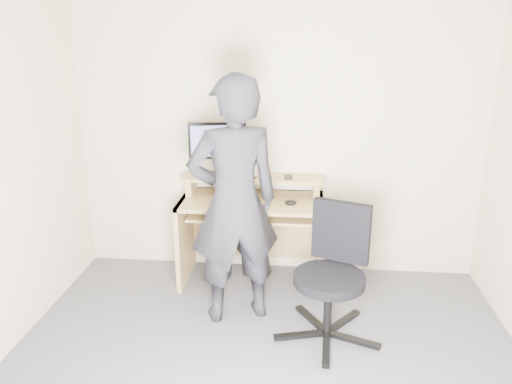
% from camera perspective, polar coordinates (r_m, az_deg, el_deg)
% --- Properties ---
extents(back_wall, '(3.50, 0.02, 2.50)m').
position_cam_1_polar(back_wall, '(4.31, 2.54, 6.64)').
color(back_wall, beige).
rests_on(back_wall, ground).
extents(desk, '(1.20, 0.60, 0.91)m').
position_cam_1_polar(desk, '(4.32, -0.40, -3.07)').
color(desk, tan).
rests_on(desk, ground).
extents(monitor, '(0.48, 0.14, 0.46)m').
position_cam_1_polar(monitor, '(4.23, -4.44, 5.50)').
color(monitor, black).
rests_on(monitor, desk).
extents(external_drive, '(0.07, 0.13, 0.20)m').
position_cam_1_polar(external_drive, '(4.27, -1.77, 3.24)').
color(external_drive, black).
rests_on(external_drive, desk).
extents(travel_mug, '(0.10, 0.10, 0.18)m').
position_cam_1_polar(travel_mug, '(4.24, -0.22, 2.98)').
color(travel_mug, silver).
rests_on(travel_mug, desk).
extents(smartphone, '(0.07, 0.13, 0.01)m').
position_cam_1_polar(smartphone, '(4.23, 3.73, 1.73)').
color(smartphone, black).
rests_on(smartphone, desk).
extents(charger, '(0.05, 0.05, 0.03)m').
position_cam_1_polar(charger, '(4.22, -1.76, 1.89)').
color(charger, black).
rests_on(charger, desk).
extents(headphones, '(0.19, 0.19, 0.06)m').
position_cam_1_polar(headphones, '(4.35, -1.67, 2.25)').
color(headphones, silver).
rests_on(headphones, desk).
extents(keyboard, '(0.49, 0.28, 0.03)m').
position_cam_1_polar(keyboard, '(4.13, -2.02, -2.33)').
color(keyboard, black).
rests_on(keyboard, desk).
extents(mouse, '(0.11, 0.08, 0.04)m').
position_cam_1_polar(mouse, '(4.05, 3.98, -1.22)').
color(mouse, black).
rests_on(mouse, desk).
extents(office_chair, '(0.75, 0.72, 0.94)m').
position_cam_1_polar(office_chair, '(3.57, 8.80, -8.65)').
color(office_chair, black).
rests_on(office_chair, ground).
extents(person, '(0.79, 0.66, 1.84)m').
position_cam_1_polar(person, '(3.59, -2.52, -1.22)').
color(person, black).
rests_on(person, ground).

